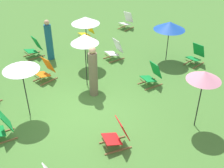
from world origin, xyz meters
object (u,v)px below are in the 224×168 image
Objects in this scene: umbrella_0 at (85,20)px; person_2 at (49,41)px; deckchair_2 at (196,55)px; umbrella_2 at (170,26)px; deckchair_10 at (87,32)px; umbrella_4 at (20,66)px; deckchair_13 at (1,127)px; deckchair_5 at (127,21)px; umbrella_3 at (204,76)px; deckchair_9 at (152,75)px; deckchair_12 at (45,70)px; deckchair_6 at (115,50)px; deckchair_3 at (34,48)px; person_0 at (93,73)px; umbrella_1 at (85,39)px; deckchair_8 at (117,135)px.

umbrella_0 is 1.89m from person_2.
umbrella_2 is (-0.92, -0.69, 1.11)m from deckchair_2.
umbrella_2 is at bearing 21.25° from deckchair_10.
deckchair_13 is at bearing -63.74° from umbrella_4.
deckchair_5 is at bearing 118.27° from umbrella_4.
deckchair_2 is at bearing 128.81° from umbrella_3.
umbrella_3 is at bearing 47.24° from umbrella_4.
deckchair_9 and deckchair_10 have the same top height.
deckchair_12 is 0.46× the size of umbrella_3.
deckchair_6 and deckchair_13 have the same top height.
deckchair_3 is 2.75m from umbrella_0.
deckchair_12 is at bearing -86.00° from umbrella_0.
deckchair_12 is (-2.50, -5.30, 0.00)m from deckchair_2.
umbrella_4 is 1.05× the size of person_0.
deckchair_12 is at bearing -155.29° from umbrella_3.
umbrella_0 is at bearing 146.26° from umbrella_1.
deckchair_2 is 6.61m from deckchair_3.
umbrella_4 is at bearing -8.30° from person_2.
deckchair_3 is at bearing -99.79° from deckchair_5.
deckchair_12 is at bearing -163.82° from deckchair_8.
person_2 is at bearing 32.87° from deckchair_3.
deckchair_8 is at bearing -53.07° from deckchair_9.
deckchair_2 is at bearing 52.40° from umbrella_0.
deckchair_2 is 1.00× the size of deckchair_12.
deckchair_12 is at bearing -108.91° from umbrella_2.
deckchair_9 is 0.43× the size of umbrella_1.
deckchair_9 is 0.48× the size of person_0.
deckchair_8 is 0.47× the size of umbrella_4.
person_0 is at bearing 176.34° from deckchair_8.
deckchair_12 is at bearing -89.63° from deckchair_6.
person_2 is (-2.98, -3.71, -0.68)m from umbrella_2.
deckchair_10 is at bearing -177.56° from deckchair_9.
deckchair_6 is 0.43× the size of umbrella_1.
deckchair_13 is 0.50× the size of person_2.
umbrella_2 is (1.37, 1.60, 1.11)m from deckchair_6.
umbrella_0 is 2.43m from person_0.
umbrella_1 is (1.02, -2.04, 1.40)m from deckchair_6.
umbrella_3 reaches higher than deckchair_2.
deckchair_9 is 4.75m from deckchair_10.
umbrella_1 is at bearing 113.97° from deckchair_13.
deckchair_3 is 5.15m from deckchair_9.
deckchair_8 is at bearing -9.99° from deckchair_12.
person_0 reaches higher than deckchair_12.
umbrella_2 reaches higher than deckchair_9.
deckchair_13 is at bearing -85.89° from umbrella_2.
deckchair_13 is 7.03m from umbrella_2.
deckchair_3 is 1.00× the size of deckchair_9.
deckchair_12 is 3.11m from deckchair_13.
umbrella_1 is at bearing -95.54° from umbrella_2.
deckchair_3 is at bearing -86.24° from deckchair_10.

